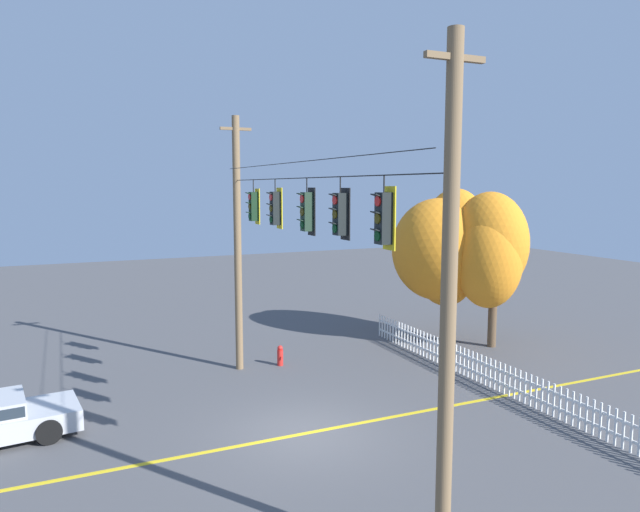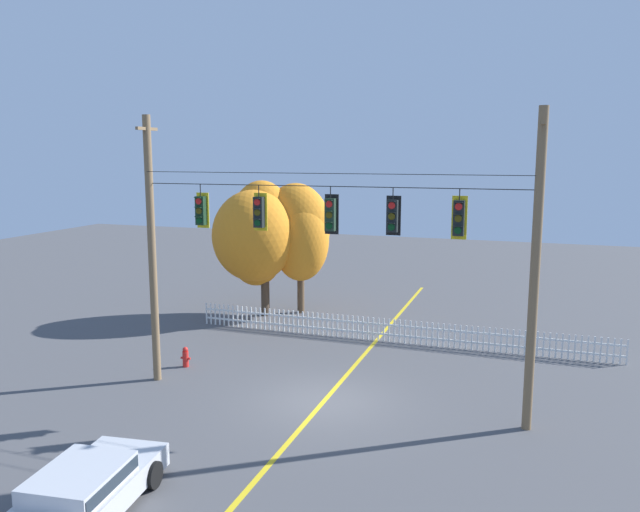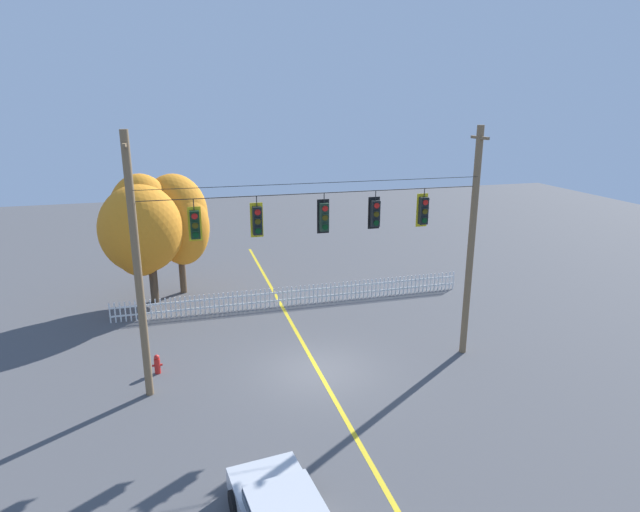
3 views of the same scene
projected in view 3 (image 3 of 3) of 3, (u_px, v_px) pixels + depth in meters
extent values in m
plane|color=#4C4C4F|center=(318.00, 371.00, 19.91)|extent=(80.00, 80.00, 0.00)
cube|color=gold|center=(318.00, 371.00, 19.90)|extent=(0.16, 36.00, 0.01)
cylinder|color=brown|center=(138.00, 271.00, 17.10)|extent=(0.26, 0.26, 8.97)
cylinder|color=brown|center=(471.00, 245.00, 20.22)|extent=(0.26, 0.26, 8.97)
cube|color=brown|center=(125.00, 144.00, 15.98)|extent=(0.10, 1.10, 0.10)
cube|color=brown|center=(480.00, 138.00, 19.10)|extent=(0.10, 1.10, 0.10)
cylinder|color=black|center=(318.00, 193.00, 18.03)|extent=(11.94, 0.02, 0.02)
cylinder|color=black|center=(320.00, 183.00, 17.69)|extent=(11.94, 0.02, 0.02)
cylinder|color=black|center=(194.00, 205.00, 17.01)|extent=(0.03, 0.03, 0.39)
cube|color=yellow|center=(195.00, 224.00, 17.31)|extent=(0.43, 0.02, 1.14)
cube|color=black|center=(195.00, 225.00, 17.19)|extent=(0.30, 0.24, 0.92)
cylinder|color=red|center=(195.00, 216.00, 16.98)|extent=(0.20, 0.03, 0.20)
cube|color=black|center=(194.00, 213.00, 16.91)|extent=(0.22, 0.12, 0.06)
cylinder|color=#463B09|center=(195.00, 226.00, 17.07)|extent=(0.20, 0.03, 0.20)
cube|color=black|center=(195.00, 222.00, 16.99)|extent=(0.22, 0.12, 0.06)
cylinder|color=#073513|center=(196.00, 235.00, 17.15)|extent=(0.20, 0.03, 0.20)
cube|color=black|center=(196.00, 232.00, 17.08)|extent=(0.22, 0.12, 0.06)
cylinder|color=black|center=(257.00, 201.00, 17.53)|extent=(0.03, 0.03, 0.36)
cube|color=yellow|center=(257.00, 220.00, 17.83)|extent=(0.43, 0.02, 1.18)
cube|color=black|center=(257.00, 221.00, 17.71)|extent=(0.30, 0.24, 0.95)
cylinder|color=red|center=(258.00, 212.00, 17.50)|extent=(0.20, 0.03, 0.20)
cube|color=black|center=(258.00, 209.00, 17.43)|extent=(0.22, 0.12, 0.06)
cylinder|color=#463B09|center=(258.00, 222.00, 17.59)|extent=(0.20, 0.03, 0.20)
cube|color=black|center=(258.00, 219.00, 17.51)|extent=(0.22, 0.12, 0.06)
cylinder|color=#073513|center=(258.00, 231.00, 17.68)|extent=(0.20, 0.03, 0.20)
cube|color=black|center=(258.00, 228.00, 17.60)|extent=(0.22, 0.12, 0.06)
cylinder|color=black|center=(324.00, 198.00, 18.13)|extent=(0.03, 0.03, 0.36)
cube|color=black|center=(323.00, 216.00, 18.43)|extent=(0.43, 0.02, 1.21)
cube|color=#1E3323|center=(324.00, 217.00, 18.31)|extent=(0.30, 0.24, 0.97)
cylinder|color=red|center=(325.00, 209.00, 18.10)|extent=(0.20, 0.03, 0.20)
cube|color=#1E3323|center=(326.00, 206.00, 18.03)|extent=(0.22, 0.12, 0.06)
cylinder|color=#463B09|center=(325.00, 218.00, 18.19)|extent=(0.20, 0.03, 0.20)
cube|color=#1E3323|center=(326.00, 215.00, 18.12)|extent=(0.22, 0.12, 0.06)
cylinder|color=#073513|center=(325.00, 227.00, 18.28)|extent=(0.20, 0.03, 0.20)
cube|color=#1E3323|center=(326.00, 224.00, 18.21)|extent=(0.22, 0.12, 0.06)
cylinder|color=black|center=(376.00, 196.00, 18.62)|extent=(0.03, 0.03, 0.36)
cube|color=black|center=(374.00, 213.00, 18.92)|extent=(0.43, 0.02, 1.16)
cube|color=black|center=(375.00, 214.00, 18.80)|extent=(0.30, 0.24, 0.93)
cylinder|color=red|center=(377.00, 206.00, 18.58)|extent=(0.20, 0.03, 0.20)
cube|color=black|center=(377.00, 203.00, 18.51)|extent=(0.22, 0.12, 0.06)
cylinder|color=#463B09|center=(377.00, 214.00, 18.67)|extent=(0.20, 0.03, 0.20)
cube|color=black|center=(377.00, 211.00, 18.60)|extent=(0.22, 0.12, 0.06)
cylinder|color=#073513|center=(376.00, 223.00, 18.76)|extent=(0.20, 0.03, 0.20)
cube|color=black|center=(377.00, 220.00, 18.68)|extent=(0.22, 0.12, 0.06)
cylinder|color=black|center=(424.00, 193.00, 19.10)|extent=(0.03, 0.03, 0.33)
cube|color=yellow|center=(422.00, 210.00, 19.40)|extent=(0.43, 0.02, 1.23)
cube|color=black|center=(423.00, 211.00, 19.28)|extent=(0.30, 0.24, 0.99)
cylinder|color=red|center=(426.00, 202.00, 19.06)|extent=(0.20, 0.03, 0.20)
cube|color=black|center=(426.00, 200.00, 18.99)|extent=(0.22, 0.12, 0.06)
cylinder|color=#463B09|center=(425.00, 211.00, 19.16)|extent=(0.20, 0.03, 0.20)
cube|color=black|center=(426.00, 209.00, 19.08)|extent=(0.22, 0.12, 0.06)
cylinder|color=#073513|center=(425.00, 220.00, 19.25)|extent=(0.20, 0.03, 0.20)
cube|color=black|center=(425.00, 218.00, 19.17)|extent=(0.22, 0.12, 0.06)
cube|color=white|center=(110.00, 313.00, 24.13)|extent=(0.06, 0.04, 0.98)
cube|color=white|center=(115.00, 313.00, 24.18)|extent=(0.06, 0.04, 0.98)
cube|color=white|center=(120.00, 312.00, 24.24)|extent=(0.06, 0.04, 0.98)
cube|color=white|center=(125.00, 312.00, 24.30)|extent=(0.06, 0.04, 0.98)
cube|color=white|center=(131.00, 311.00, 24.36)|extent=(0.06, 0.04, 0.98)
cube|color=white|center=(136.00, 311.00, 24.41)|extent=(0.06, 0.04, 0.98)
cube|color=white|center=(141.00, 310.00, 24.47)|extent=(0.06, 0.04, 0.98)
cube|color=white|center=(146.00, 310.00, 24.53)|extent=(0.06, 0.04, 0.98)
cube|color=white|center=(151.00, 309.00, 24.59)|extent=(0.06, 0.04, 0.98)
cube|color=white|center=(156.00, 309.00, 24.64)|extent=(0.06, 0.04, 0.98)
cube|color=white|center=(161.00, 308.00, 24.70)|extent=(0.06, 0.04, 0.98)
cube|color=white|center=(166.00, 308.00, 24.76)|extent=(0.06, 0.04, 0.98)
cube|color=white|center=(171.00, 307.00, 24.82)|extent=(0.06, 0.04, 0.98)
cube|color=white|center=(176.00, 307.00, 24.87)|extent=(0.06, 0.04, 0.98)
cube|color=white|center=(181.00, 306.00, 24.93)|extent=(0.06, 0.04, 0.98)
cube|color=white|center=(185.00, 306.00, 24.99)|extent=(0.06, 0.04, 0.98)
cube|color=white|center=(190.00, 305.00, 25.05)|extent=(0.06, 0.04, 0.98)
cube|color=white|center=(195.00, 305.00, 25.11)|extent=(0.06, 0.04, 0.98)
cube|color=white|center=(200.00, 305.00, 25.16)|extent=(0.06, 0.04, 0.98)
cube|color=white|center=(205.00, 304.00, 25.22)|extent=(0.06, 0.04, 0.98)
cube|color=white|center=(210.00, 304.00, 25.28)|extent=(0.06, 0.04, 0.98)
cube|color=white|center=(214.00, 303.00, 25.34)|extent=(0.06, 0.04, 0.98)
cube|color=white|center=(219.00, 303.00, 25.39)|extent=(0.06, 0.04, 0.98)
cube|color=white|center=(224.00, 302.00, 25.45)|extent=(0.06, 0.04, 0.98)
cube|color=white|center=(228.00, 302.00, 25.51)|extent=(0.06, 0.04, 0.98)
cube|color=white|center=(233.00, 301.00, 25.57)|extent=(0.06, 0.04, 0.98)
cube|color=white|center=(238.00, 301.00, 25.62)|extent=(0.06, 0.04, 0.98)
cube|color=white|center=(242.00, 301.00, 25.68)|extent=(0.06, 0.04, 0.98)
cube|color=white|center=(247.00, 300.00, 25.74)|extent=(0.06, 0.04, 0.98)
cube|color=white|center=(251.00, 300.00, 25.80)|extent=(0.06, 0.04, 0.98)
cube|color=white|center=(256.00, 299.00, 25.85)|extent=(0.06, 0.04, 0.98)
cube|color=white|center=(261.00, 299.00, 25.91)|extent=(0.06, 0.04, 0.98)
cube|color=white|center=(265.00, 298.00, 25.97)|extent=(0.06, 0.04, 0.98)
cube|color=white|center=(270.00, 298.00, 26.03)|extent=(0.06, 0.04, 0.98)
cube|color=white|center=(274.00, 297.00, 26.08)|extent=(0.06, 0.04, 0.98)
cube|color=white|center=(278.00, 297.00, 26.14)|extent=(0.06, 0.04, 0.98)
cube|color=white|center=(283.00, 297.00, 26.20)|extent=(0.06, 0.04, 0.98)
cube|color=white|center=(287.00, 296.00, 26.26)|extent=(0.06, 0.04, 0.98)
cube|color=white|center=(292.00, 296.00, 26.32)|extent=(0.06, 0.04, 0.98)
cube|color=white|center=(296.00, 295.00, 26.37)|extent=(0.06, 0.04, 0.98)
cube|color=white|center=(300.00, 295.00, 26.43)|extent=(0.06, 0.04, 0.98)
cube|color=white|center=(305.00, 295.00, 26.49)|extent=(0.06, 0.04, 0.98)
cube|color=white|center=(309.00, 294.00, 26.55)|extent=(0.06, 0.04, 0.98)
cube|color=white|center=(313.00, 294.00, 26.60)|extent=(0.06, 0.04, 0.98)
cube|color=white|center=(318.00, 293.00, 26.66)|extent=(0.06, 0.04, 0.98)
cube|color=white|center=(322.00, 293.00, 26.72)|extent=(0.06, 0.04, 0.98)
cube|color=white|center=(326.00, 292.00, 26.78)|extent=(0.06, 0.04, 0.98)
cube|color=white|center=(330.00, 292.00, 26.83)|extent=(0.06, 0.04, 0.98)
cube|color=white|center=(335.00, 292.00, 26.89)|extent=(0.06, 0.04, 0.98)
cube|color=white|center=(339.00, 291.00, 26.95)|extent=(0.06, 0.04, 0.98)
cube|color=white|center=(343.00, 291.00, 27.01)|extent=(0.06, 0.04, 0.98)
cube|color=white|center=(347.00, 290.00, 27.06)|extent=(0.06, 0.04, 0.98)
cube|color=white|center=(351.00, 290.00, 27.12)|extent=(0.06, 0.04, 0.98)
cube|color=white|center=(355.00, 290.00, 27.18)|extent=(0.06, 0.04, 0.98)
cube|color=white|center=(360.00, 289.00, 27.24)|extent=(0.06, 0.04, 0.98)
cube|color=white|center=(364.00, 289.00, 27.30)|extent=(0.06, 0.04, 0.98)
cube|color=white|center=(368.00, 288.00, 27.35)|extent=(0.06, 0.04, 0.98)
cube|color=white|center=(372.00, 288.00, 27.41)|extent=(0.06, 0.04, 0.98)
cube|color=white|center=(376.00, 288.00, 27.47)|extent=(0.06, 0.04, 0.98)
cube|color=white|center=(380.00, 287.00, 27.53)|extent=(0.06, 0.04, 0.98)
cube|color=white|center=(384.00, 287.00, 27.58)|extent=(0.06, 0.04, 0.98)
cube|color=white|center=(388.00, 287.00, 27.64)|extent=(0.06, 0.04, 0.98)
cube|color=white|center=(392.00, 286.00, 27.70)|extent=(0.06, 0.04, 0.98)
cube|color=white|center=(396.00, 286.00, 27.76)|extent=(0.06, 0.04, 0.98)
cube|color=white|center=(400.00, 285.00, 27.81)|extent=(0.06, 0.04, 0.98)
cube|color=white|center=(404.00, 285.00, 27.87)|extent=(0.06, 0.04, 0.98)
cube|color=white|center=(408.00, 285.00, 27.93)|extent=(0.06, 0.04, 0.98)
cube|color=white|center=(411.00, 284.00, 27.99)|extent=(0.06, 0.04, 0.98)
cube|color=white|center=(415.00, 284.00, 28.04)|extent=(0.06, 0.04, 0.98)
cube|color=white|center=(419.00, 284.00, 28.10)|extent=(0.06, 0.04, 0.98)
cube|color=white|center=(423.00, 283.00, 28.16)|extent=(0.06, 0.04, 0.98)
cube|color=white|center=(427.00, 283.00, 28.22)|extent=(0.06, 0.04, 0.98)
cube|color=white|center=(431.00, 282.00, 28.27)|extent=(0.06, 0.04, 0.98)
cube|color=white|center=(434.00, 282.00, 28.33)|extent=(0.06, 0.04, 0.98)
cube|color=white|center=(438.00, 282.00, 28.39)|extent=(0.06, 0.04, 0.98)
cube|color=white|center=(442.00, 281.00, 28.45)|extent=(0.06, 0.04, 0.98)
cube|color=white|center=(446.00, 281.00, 28.51)|extent=(0.06, 0.04, 0.98)
cube|color=white|center=(449.00, 281.00, 28.56)|extent=(0.06, 0.04, 0.98)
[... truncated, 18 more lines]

